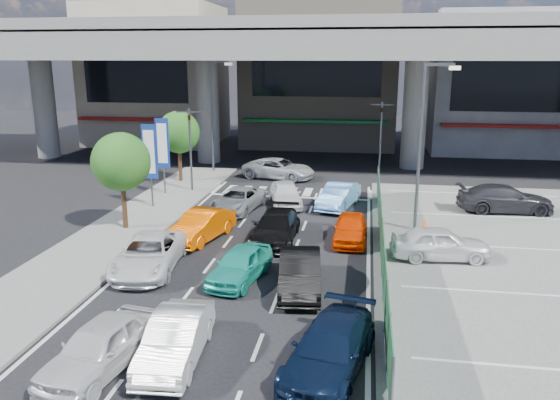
% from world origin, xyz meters
% --- Properties ---
extents(ground, '(120.00, 120.00, 0.00)m').
position_xyz_m(ground, '(0.00, 0.00, 0.00)').
color(ground, black).
rests_on(ground, ground).
extents(parking_lot, '(12.00, 28.00, 0.06)m').
position_xyz_m(parking_lot, '(11.00, 2.00, 0.03)').
color(parking_lot, '#5F5F5C').
rests_on(parking_lot, ground).
extents(sidewalk_left, '(4.00, 30.00, 0.12)m').
position_xyz_m(sidewalk_left, '(-7.00, 4.00, 0.06)').
color(sidewalk_left, '#5F5F5C').
rests_on(sidewalk_left, ground).
extents(fence_run, '(0.16, 22.00, 1.80)m').
position_xyz_m(fence_run, '(5.30, 1.00, 0.90)').
color(fence_run, '#1F5A31').
rests_on(fence_run, ground).
extents(expressway, '(64.00, 14.00, 10.75)m').
position_xyz_m(expressway, '(0.00, 22.00, 8.76)').
color(expressway, slate).
rests_on(expressway, ground).
extents(building_west, '(12.00, 10.90, 13.00)m').
position_xyz_m(building_west, '(-16.00, 31.97, 6.49)').
color(building_west, gray).
rests_on(building_west, ground).
extents(building_center, '(14.00, 10.90, 15.00)m').
position_xyz_m(building_center, '(0.00, 32.97, 7.49)').
color(building_center, gray).
rests_on(building_center, ground).
extents(building_east, '(12.00, 10.90, 12.00)m').
position_xyz_m(building_east, '(16.00, 31.97, 5.99)').
color(building_east, slate).
rests_on(building_east, ground).
extents(traffic_light_left, '(1.60, 1.24, 5.20)m').
position_xyz_m(traffic_light_left, '(-6.20, 12.00, 3.94)').
color(traffic_light_left, '#595B60').
rests_on(traffic_light_left, ground).
extents(traffic_light_right, '(1.60, 1.24, 5.20)m').
position_xyz_m(traffic_light_right, '(5.50, 19.00, 3.94)').
color(traffic_light_right, '#595B60').
rests_on(traffic_light_right, ground).
extents(street_lamp_right, '(1.65, 0.22, 8.00)m').
position_xyz_m(street_lamp_right, '(7.17, 6.00, 4.77)').
color(street_lamp_right, '#595B60').
rests_on(street_lamp_right, ground).
extents(street_lamp_left, '(1.65, 0.22, 8.00)m').
position_xyz_m(street_lamp_left, '(-6.33, 18.00, 4.77)').
color(street_lamp_left, '#595B60').
rests_on(street_lamp_left, ground).
extents(signboard_near, '(0.80, 0.14, 4.70)m').
position_xyz_m(signboard_near, '(-7.20, 7.99, 3.06)').
color(signboard_near, '#595B60').
rests_on(signboard_near, ground).
extents(signboard_far, '(0.80, 0.14, 4.70)m').
position_xyz_m(signboard_far, '(-7.60, 10.99, 3.06)').
color(signboard_far, '#595B60').
rests_on(signboard_far, ground).
extents(tree_near, '(2.80, 2.80, 4.80)m').
position_xyz_m(tree_near, '(-7.00, 4.00, 3.39)').
color(tree_near, '#382314').
rests_on(tree_near, ground).
extents(tree_far, '(2.80, 2.80, 4.80)m').
position_xyz_m(tree_far, '(-7.80, 14.50, 3.39)').
color(tree_far, '#382314').
rests_on(tree_far, ground).
extents(van_white_back_left, '(2.29, 4.27, 1.38)m').
position_xyz_m(van_white_back_left, '(-2.36, -7.83, 0.69)').
color(van_white_back_left, silver).
rests_on(van_white_back_left, ground).
extents(hatch_white_back_mid, '(1.65, 4.09, 1.32)m').
position_xyz_m(hatch_white_back_mid, '(-0.51, -7.03, 0.66)').
color(hatch_white_back_mid, silver).
rests_on(hatch_white_back_mid, ground).
extents(minivan_navy_back, '(2.77, 4.79, 1.31)m').
position_xyz_m(minivan_navy_back, '(3.76, -6.89, 0.65)').
color(minivan_navy_back, black).
rests_on(minivan_navy_back, ground).
extents(sedan_white_mid_left, '(2.78, 5.10, 1.35)m').
position_xyz_m(sedan_white_mid_left, '(-3.82, -0.81, 0.68)').
color(sedan_white_mid_left, white).
rests_on(sedan_white_mid_left, ground).
extents(taxi_teal_mid, '(2.22, 3.99, 1.28)m').
position_xyz_m(taxi_teal_mid, '(-0.02, -1.27, 0.64)').
color(taxi_teal_mid, '#1FAB97').
rests_on(taxi_teal_mid, ground).
extents(hatch_black_mid_right, '(1.92, 4.32, 1.38)m').
position_xyz_m(hatch_black_mid_right, '(2.33, -1.78, 0.69)').
color(hatch_black_mid_right, black).
rests_on(hatch_black_mid_right, ground).
extents(taxi_orange_left, '(2.46, 4.42, 1.38)m').
position_xyz_m(taxi_orange_left, '(-2.87, 3.09, 0.69)').
color(taxi_orange_left, '#EC5700').
rests_on(taxi_orange_left, ground).
extents(sedan_black_mid, '(1.89, 4.62, 1.34)m').
position_xyz_m(sedan_black_mid, '(0.57, 3.46, 0.67)').
color(sedan_black_mid, black).
rests_on(sedan_black_mid, ground).
extents(taxi_orange_right, '(1.54, 3.74, 1.27)m').
position_xyz_m(taxi_orange_right, '(3.95, 3.93, 0.63)').
color(taxi_orange_right, '#F73E00').
rests_on(taxi_orange_right, ground).
extents(wagon_silver_front_left, '(2.67, 4.71, 1.24)m').
position_xyz_m(wagon_silver_front_left, '(-2.36, 8.16, 0.62)').
color(wagon_silver_front_left, gray).
rests_on(wagon_silver_front_left, ground).
extents(sedan_white_front_mid, '(2.58, 4.33, 1.38)m').
position_xyz_m(sedan_white_front_mid, '(0.09, 9.72, 0.69)').
color(sedan_white_front_mid, silver).
rests_on(sedan_white_front_mid, ground).
extents(kei_truck_front_right, '(2.44, 4.42, 1.38)m').
position_xyz_m(kei_truck_front_right, '(3.10, 9.71, 0.69)').
color(kei_truck_front_right, '#67A6EA').
rests_on(kei_truck_front_right, ground).
extents(crossing_wagon_silver, '(5.41, 3.47, 1.39)m').
position_xyz_m(crossing_wagon_silver, '(-1.42, 16.68, 0.69)').
color(crossing_wagon_silver, '#B6B9BE').
rests_on(crossing_wagon_silver, ground).
extents(parked_sedan_white, '(4.16, 1.97, 1.38)m').
position_xyz_m(parked_sedan_white, '(7.71, 2.13, 0.75)').
color(parked_sedan_white, silver).
rests_on(parked_sedan_white, parking_lot).
extents(parked_sedan_dgrey, '(5.17, 2.42, 1.46)m').
position_xyz_m(parked_sedan_dgrey, '(12.08, 10.12, 0.79)').
color(parked_sedan_dgrey, '#2A292E').
rests_on(parked_sedan_dgrey, parking_lot).
extents(traffic_cone, '(0.49, 0.49, 0.77)m').
position_xyz_m(traffic_cone, '(7.42, 5.47, 0.45)').
color(traffic_cone, '#F75A0D').
rests_on(traffic_cone, parking_lot).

